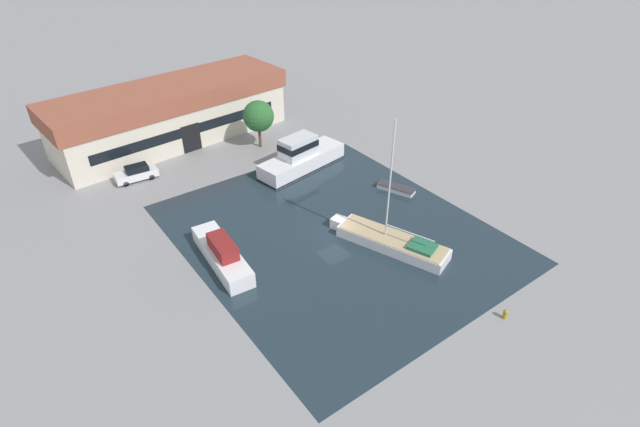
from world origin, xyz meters
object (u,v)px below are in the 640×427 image
quay_tree_near_building (258,116)px  sailboat_moored (391,241)px  parked_car (136,173)px  cabin_boat (222,254)px  small_dinghy (396,188)px  motor_cruiser (301,157)px  warehouse_building (171,113)px

quay_tree_near_building → sailboat_moored: 24.88m
parked_car → sailboat_moored: sailboat_moored is taller
sailboat_moored → cabin_boat: size_ratio=1.36×
parked_car → small_dinghy: bearing=-127.1°
quay_tree_near_building → sailboat_moored: sailboat_moored is taller
sailboat_moored → motor_cruiser: (1.83, 16.84, 0.83)m
warehouse_building → parked_car: 10.93m
sailboat_moored → motor_cruiser: 16.96m
quay_tree_near_building → small_dinghy: 19.15m
motor_cruiser → cabin_boat: motor_cruiser is taller
parked_car → sailboat_moored: bearing=-147.0°
motor_cruiser → cabin_boat: bearing=114.0°
quay_tree_near_building → cabin_boat: size_ratio=0.66×
warehouse_building → parked_car: bearing=-140.5°
sailboat_moored → quay_tree_near_building: bearing=67.5°
warehouse_building → parked_car: (-7.55, -7.43, -2.71)m
parked_car → sailboat_moored: (14.11, -25.45, -0.20)m
warehouse_building → cabin_boat: warehouse_building is taller
parked_car → motor_cruiser: size_ratio=0.41×
sailboat_moored → cabin_boat: sailboat_moored is taller
quay_tree_near_building → small_dinghy: size_ratio=1.37×
quay_tree_near_building → cabin_boat: quay_tree_near_building is taller
sailboat_moored → small_dinghy: 9.96m
warehouse_building → quay_tree_near_building: warehouse_building is taller
small_dinghy → cabin_boat: size_ratio=0.48×
warehouse_building → sailboat_moored: size_ratio=2.45×
small_dinghy → sailboat_moored: bearing=-157.7°
quay_tree_near_building → motor_cruiser: size_ratio=0.52×
motor_cruiser → quay_tree_near_building: bearing=-4.1°
parked_car → small_dinghy: size_ratio=1.07×
motor_cruiser → small_dinghy: motor_cruiser is taller
warehouse_building → motor_cruiser: warehouse_building is taller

